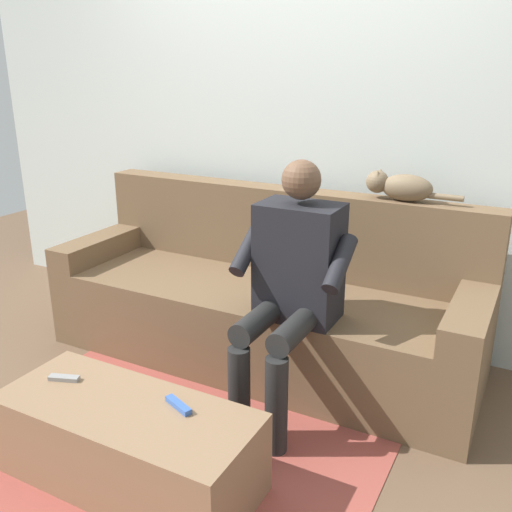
% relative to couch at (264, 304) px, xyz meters
% --- Properties ---
extents(ground_plane, '(8.00, 8.00, 0.00)m').
position_rel_couch_xyz_m(ground_plane, '(0.00, 0.74, -0.32)').
color(ground_plane, brown).
extents(back_wall, '(4.84, 0.06, 2.43)m').
position_rel_couch_xyz_m(back_wall, '(0.00, -0.50, 0.90)').
color(back_wall, silver).
rests_on(back_wall, ground).
extents(couch, '(2.38, 0.80, 0.93)m').
position_rel_couch_xyz_m(couch, '(0.00, 0.00, 0.00)').
color(couch, brown).
rests_on(couch, ground).
extents(coffee_table, '(1.05, 0.44, 0.35)m').
position_rel_couch_xyz_m(coffee_table, '(0.00, 1.18, -0.14)').
color(coffee_table, '#8C6B4C').
rests_on(coffee_table, ground).
extents(person_solo_seated, '(0.53, 0.59, 1.20)m').
position_rel_couch_xyz_m(person_solo_seated, '(-0.35, 0.40, 0.36)').
color(person_solo_seated, black).
rests_on(person_solo_seated, ground).
extents(cat_on_backrest, '(0.49, 0.13, 0.15)m').
position_rel_couch_xyz_m(cat_on_backrest, '(-0.64, -0.26, 0.69)').
color(cat_on_backrest, '#756047').
rests_on(cat_on_backrest, couch).
extents(remote_gray, '(0.13, 0.08, 0.02)m').
position_rel_couch_xyz_m(remote_gray, '(0.35, 1.15, 0.04)').
color(remote_gray, gray).
rests_on(remote_gray, coffee_table).
extents(remote_blue, '(0.14, 0.08, 0.02)m').
position_rel_couch_xyz_m(remote_blue, '(-0.19, 1.09, 0.04)').
color(remote_blue, '#3860B7').
rests_on(remote_blue, coffee_table).
extents(floor_rug, '(1.83, 1.80, 0.01)m').
position_rel_couch_xyz_m(floor_rug, '(0.00, 1.03, -0.31)').
color(floor_rug, '#9E473D').
rests_on(floor_rug, ground).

